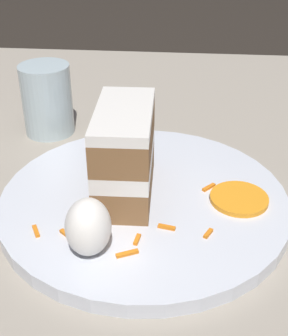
% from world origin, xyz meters
% --- Properties ---
extents(ground_plane, '(6.00, 6.00, 0.00)m').
position_xyz_m(ground_plane, '(0.00, 0.00, 0.00)').
color(ground_plane, black).
rests_on(ground_plane, ground).
extents(dining_table, '(0.98, 1.05, 0.02)m').
position_xyz_m(dining_table, '(0.00, 0.00, 0.01)').
color(dining_table, gray).
rests_on(dining_table, ground).
extents(plate, '(0.30, 0.30, 0.02)m').
position_xyz_m(plate, '(-0.05, -0.05, 0.03)').
color(plate, silver).
rests_on(plate, dining_table).
extents(cake_slice, '(0.12, 0.06, 0.10)m').
position_xyz_m(cake_slice, '(-0.05, -0.03, 0.08)').
color(cake_slice, brown).
rests_on(cake_slice, plate).
extents(cream_dollop, '(0.05, 0.04, 0.05)m').
position_xyz_m(cream_dollop, '(-0.14, -0.01, 0.06)').
color(cream_dollop, white).
rests_on(cream_dollop, plate).
extents(orange_garnish, '(0.06, 0.06, 0.01)m').
position_xyz_m(orange_garnish, '(-0.05, -0.15, 0.04)').
color(orange_garnish, orange).
rests_on(orange_garnish, plate).
extents(carrot_shreds_scatter, '(0.13, 0.18, 0.00)m').
position_xyz_m(carrot_shreds_scatter, '(-0.11, -0.04, 0.04)').
color(carrot_shreds_scatter, orange).
rests_on(carrot_shreds_scatter, plate).
extents(drinking_glass, '(0.07, 0.07, 0.10)m').
position_xyz_m(drinking_glass, '(0.12, 0.10, 0.06)').
color(drinking_glass, silver).
rests_on(drinking_glass, dining_table).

